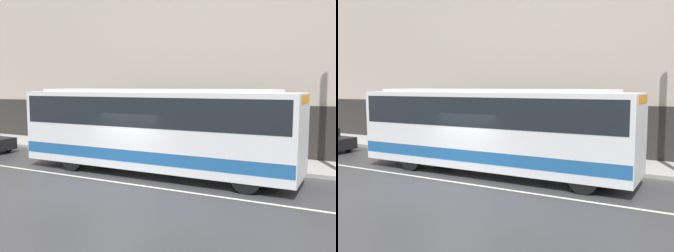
# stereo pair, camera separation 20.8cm
# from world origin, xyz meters

# --- Properties ---
(ground_plane) EXTENTS (60.00, 60.00, 0.00)m
(ground_plane) POSITION_xyz_m (0.00, 0.00, 0.00)
(ground_plane) COLOR #38383A
(sidewalk) EXTENTS (60.00, 3.05, 0.16)m
(sidewalk) POSITION_xyz_m (0.00, 5.52, 0.08)
(sidewalk) COLOR #A09E99
(sidewalk) RESTS_ON ground_plane
(building_facade) EXTENTS (60.00, 0.35, 10.56)m
(building_facade) POSITION_xyz_m (0.00, 7.19, 5.09)
(building_facade) COLOR #B7A899
(building_facade) RESTS_ON ground_plane
(lane_stripe) EXTENTS (54.00, 0.14, 0.01)m
(lane_stripe) POSITION_xyz_m (0.00, 0.00, 0.00)
(lane_stripe) COLOR beige
(lane_stripe) RESTS_ON ground_plane
(transit_bus) EXTENTS (11.45, 2.57, 3.42)m
(transit_bus) POSITION_xyz_m (0.39, 1.86, 1.93)
(transit_bus) COLOR white
(transit_bus) RESTS_ON ground_plane
(pedestrian_waiting) EXTENTS (0.36, 0.36, 1.65)m
(pedestrian_waiting) POSITION_xyz_m (-0.66, 5.47, 0.92)
(pedestrian_waiting) COLOR navy
(pedestrian_waiting) RESTS_ON sidewalk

